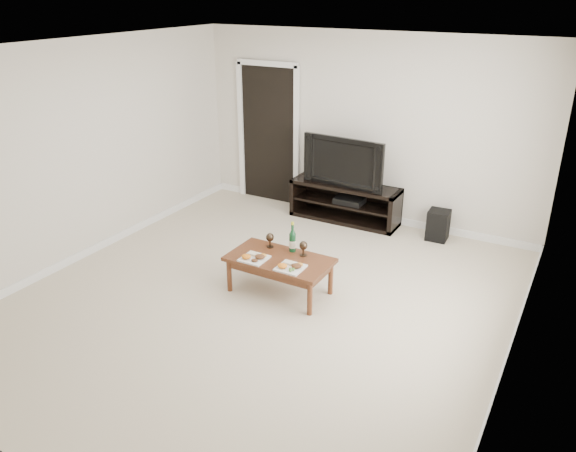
{
  "coord_description": "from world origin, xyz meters",
  "views": [
    {
      "loc": [
        2.81,
        -4.44,
        3.13
      ],
      "look_at": [
        0.05,
        0.49,
        0.7
      ],
      "focal_mm": 35.0,
      "sensor_mm": 36.0,
      "label": 1
    }
  ],
  "objects_px": {
    "media_console": "(345,202)",
    "coffee_table": "(280,275)",
    "television": "(347,160)",
    "subwoofer": "(438,225)"
  },
  "relations": [
    {
      "from": "media_console",
      "to": "coffee_table",
      "type": "bearing_deg",
      "value": -84.37
    },
    {
      "from": "television",
      "to": "coffee_table",
      "type": "relative_size",
      "value": 1.07
    },
    {
      "from": "television",
      "to": "subwoofer",
      "type": "xyz_separation_m",
      "value": [
        1.35,
        0.0,
        -0.69
      ]
    },
    {
      "from": "television",
      "to": "subwoofer",
      "type": "bearing_deg",
      "value": 4.01
    },
    {
      "from": "media_console",
      "to": "coffee_table",
      "type": "distance_m",
      "value": 2.26
    },
    {
      "from": "media_console",
      "to": "subwoofer",
      "type": "height_order",
      "value": "media_console"
    },
    {
      "from": "subwoofer",
      "to": "media_console",
      "type": "bearing_deg",
      "value": 177.27
    },
    {
      "from": "media_console",
      "to": "subwoofer",
      "type": "xyz_separation_m",
      "value": [
        1.35,
        0.0,
        -0.07
      ]
    },
    {
      "from": "media_console",
      "to": "television",
      "type": "bearing_deg",
      "value": 180.0
    },
    {
      "from": "subwoofer",
      "to": "coffee_table",
      "type": "relative_size",
      "value": 0.36
    }
  ]
}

